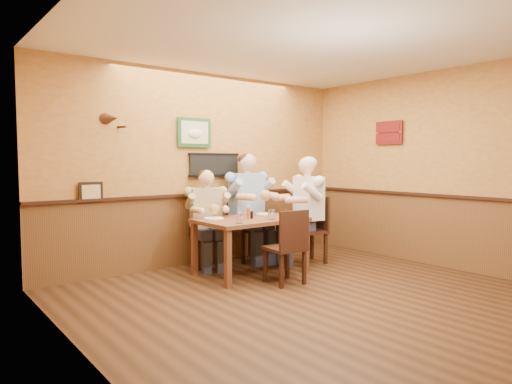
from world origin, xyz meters
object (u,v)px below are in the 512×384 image
at_px(dining_table, 251,225).
at_px(pepper_shaker, 252,215).
at_px(chair_right_end, 308,230).
at_px(chair_near_side, 285,246).
at_px(diner_white_elder, 308,215).
at_px(cola_tumbler, 285,214).
at_px(chair_back_left, 206,237).
at_px(water_glass_mid, 271,215).
at_px(water_glass_left, 239,219).
at_px(chair_back_right, 247,227).
at_px(diner_tan_shirt, 206,224).
at_px(diner_blue_polo, 247,212).
at_px(salt_shaker, 239,215).
at_px(hot_sauce_bottle, 248,213).

height_order(dining_table, pepper_shaker, pepper_shaker).
height_order(chair_right_end, chair_near_side, chair_right_end).
bearing_deg(diner_white_elder, cola_tumbler, -55.49).
distance_m(chair_near_side, diner_white_elder, 1.25).
xyz_separation_m(chair_back_left, water_glass_mid, (0.39, -0.98, 0.38)).
xyz_separation_m(diner_white_elder, pepper_shaker, (-1.09, -0.04, 0.09)).
relative_size(dining_table, water_glass_left, 12.39).
height_order(chair_back_right, diner_tan_shirt, diner_tan_shirt).
xyz_separation_m(diner_tan_shirt, diner_blue_polo, (0.74, 0.02, 0.11)).
bearing_deg(chair_near_side, water_glass_left, -30.97).
distance_m(chair_right_end, salt_shaker, 1.24).
relative_size(chair_back_left, water_glass_mid, 6.59).
relative_size(chair_near_side, water_glass_mid, 6.97).
xyz_separation_m(chair_right_end, water_glass_mid, (-0.96, -0.29, 0.32)).
bearing_deg(pepper_shaker, chair_back_right, 57.53).
height_order(diner_blue_polo, salt_shaker, diner_blue_polo).
xyz_separation_m(chair_back_left, diner_tan_shirt, (0.00, 0.00, 0.19)).
height_order(diner_tan_shirt, water_glass_mid, diner_tan_shirt).
relative_size(water_glass_left, salt_shaker, 1.36).
relative_size(diner_tan_shirt, pepper_shaker, 12.97).
height_order(diner_white_elder, water_glass_mid, diner_white_elder).
xyz_separation_m(cola_tumbler, hot_sauce_bottle, (-0.44, 0.24, 0.03)).
bearing_deg(diner_tan_shirt, chair_back_right, 17.98).
bearing_deg(hot_sauce_bottle, chair_back_right, 54.42).
distance_m(diner_tan_shirt, pepper_shaker, 0.79).
height_order(chair_near_side, water_glass_left, chair_near_side).
xyz_separation_m(chair_right_end, pepper_shaker, (-1.09, -0.04, 0.30)).
distance_m(hot_sauce_bottle, pepper_shaker, 0.08).
relative_size(diner_white_elder, water_glass_left, 12.49).
height_order(water_glass_left, pepper_shaker, water_glass_left).
bearing_deg(dining_table, chair_back_right, 56.87).
distance_m(diner_tan_shirt, water_glass_left, 1.03).
bearing_deg(water_glass_left, diner_white_elder, 11.92).
bearing_deg(pepper_shaker, diner_tan_shirt, 109.82).
relative_size(chair_near_side, diner_white_elder, 0.65).
xyz_separation_m(chair_back_left, water_glass_left, (-0.14, -1.00, 0.37)).
relative_size(hot_sauce_bottle, salt_shaker, 2.05).
xyz_separation_m(dining_table, cola_tumbler, (0.36, -0.29, 0.15)).
bearing_deg(chair_near_side, salt_shaker, -72.31).
relative_size(dining_table, chair_back_left, 1.61).
bearing_deg(water_glass_mid, salt_shaker, 122.56).
relative_size(water_glass_mid, pepper_shaker, 1.38).
bearing_deg(salt_shaker, chair_back_right, 46.52).
distance_m(diner_tan_shirt, hot_sauce_bottle, 0.79).
height_order(diner_blue_polo, diner_white_elder, diner_blue_polo).
height_order(diner_tan_shirt, salt_shaker, diner_tan_shirt).
relative_size(diner_blue_polo, water_glass_left, 12.91).
distance_m(chair_back_left, chair_near_side, 1.36).
xyz_separation_m(chair_back_right, water_glass_mid, (-0.35, -1.00, 0.31)).
bearing_deg(cola_tumbler, chair_near_side, -132.60).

